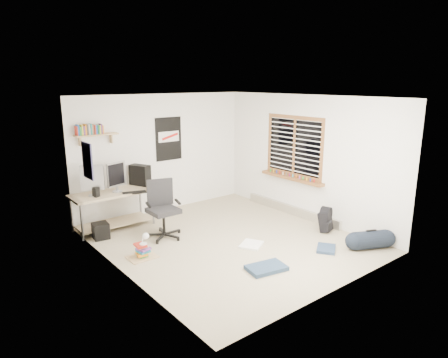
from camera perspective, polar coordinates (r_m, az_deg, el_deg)
floor at (r=7.19m, az=0.69°, el=-8.76°), size 4.00×4.50×0.01m
ceiling at (r=6.64m, az=0.75°, el=11.66°), size 4.00×4.50×0.01m
back_wall at (r=8.63m, az=-8.78°, el=3.64°), size 4.00×0.01×2.50m
left_wall at (r=5.79m, az=-14.88°, el=-1.74°), size 0.01×4.50×2.50m
right_wall at (r=8.19m, az=11.68°, el=2.96°), size 0.01×4.50×2.50m
desk at (r=7.93m, az=-15.53°, el=-4.23°), size 1.67×1.22×0.70m
monitor_left at (r=7.61m, az=-18.24°, el=-0.77°), size 0.41×0.31×0.46m
monitor_right at (r=7.76m, az=-15.09°, el=-0.30°), size 0.43×0.23×0.46m
pc_tower at (r=8.17m, az=-11.89°, el=0.50°), size 0.34×0.45×0.43m
keyboard at (r=7.72m, az=-12.71°, el=-1.90°), size 0.47×0.28×0.02m
speaker_left at (r=7.57m, az=-17.82°, el=-1.85°), size 0.13×0.13×0.20m
speaker_right at (r=7.84m, az=-10.49°, el=-0.89°), size 0.12×0.12×0.19m
office_chair at (r=7.23m, az=-8.64°, el=-4.59°), size 0.85×0.85×1.05m
wall_shelf at (r=7.84m, az=-17.77°, el=6.04°), size 0.80×0.22×0.24m
poster_back_wall at (r=8.64m, az=-7.91°, el=5.70°), size 0.62×0.03×0.92m
poster_left_wall at (r=6.83m, az=-18.94°, el=2.48°), size 0.02×0.42×0.60m
window at (r=8.31m, az=9.92°, el=4.60°), size 0.10×1.50×1.26m
baseboard_heater at (r=8.63m, az=9.57°, el=-4.34°), size 0.08×2.50×0.18m
backpack at (r=7.75m, az=14.29°, el=-5.88°), size 0.33×0.29×0.37m
duffel_bag at (r=7.24m, az=20.17°, el=-8.26°), size 0.41×0.41×0.60m
tshirt at (r=6.96m, az=3.94°, el=-9.34°), size 0.51×0.49×0.04m
jeans_a at (r=6.16m, az=6.07°, el=-12.52°), size 0.64×0.48×0.06m
jeans_b at (r=7.00m, az=14.39°, el=-9.61°), size 0.49×0.46×0.05m
book_stack at (r=6.60m, az=-11.66°, el=-9.72°), size 0.48×0.44×0.26m
desk_lamp at (r=6.51m, az=-11.52°, el=-7.89°), size 0.17×0.22×0.20m
subwoofer at (r=7.54m, az=-17.20°, el=-7.12°), size 0.29×0.29×0.30m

